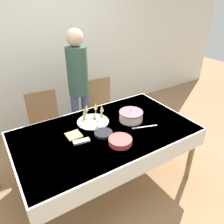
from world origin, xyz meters
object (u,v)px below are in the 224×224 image
dining_chair_far_left (46,123)px  plate_stack_dessert (103,133)px  plate_stack_main (120,141)px  person_standing (78,79)px  dining_chair_far_right (101,108)px  champagne_tray (93,116)px  birthday_cake (131,116)px

dining_chair_far_left → plate_stack_dessert: dining_chair_far_left is taller
plate_stack_main → person_standing: (0.10, 1.20, 0.25)m
plate_stack_dessert → person_standing: bearing=80.2°
dining_chair_far_right → plate_stack_dessert: dining_chair_far_right is taller
plate_stack_dessert → person_standing: 1.02m
champagne_tray → plate_stack_main: bearing=-86.1°
dining_chair_far_left → plate_stack_dessert: 1.03m
birthday_cake → person_standing: person_standing is taller
dining_chair_far_right → dining_chair_far_left: bearing=-180.0°
plate_stack_dessert → dining_chair_far_left: bearing=111.6°
birthday_cake → champagne_tray: birthday_cake is taller
dining_chair_far_right → plate_stack_dessert: 1.08m
person_standing → plate_stack_dessert: bearing=-99.8°
champagne_tray → person_standing: person_standing is taller
dining_chair_far_right → birthday_cake: size_ratio=3.44×
dining_chair_far_right → person_standing: person_standing is taller
plate_stack_main → person_standing: person_standing is taller
dining_chair_far_right → birthday_cake: (-0.07, -0.85, 0.29)m
birthday_cake → plate_stack_dessert: birthday_cake is taller
plate_stack_main → person_standing: 1.23m
dining_chair_far_left → person_standing: size_ratio=0.56×
plate_stack_main → person_standing: size_ratio=0.14×
champagne_tray → plate_stack_dessert: champagne_tray is taller
champagne_tray → plate_stack_dessert: bearing=-95.6°
champagne_tray → person_standing: bearing=78.5°
dining_chair_far_left → plate_stack_main: size_ratio=4.01×
plate_stack_dessert → person_standing: (0.17, 0.97, 0.26)m
birthday_cake → person_standing: (-0.25, 0.89, 0.22)m
birthday_cake → plate_stack_main: size_ratio=1.17×
champagne_tray → dining_chair_far_right: bearing=54.0°
dining_chair_far_left → birthday_cake: 1.19m
birthday_cake → plate_stack_dessert: size_ratio=1.41×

